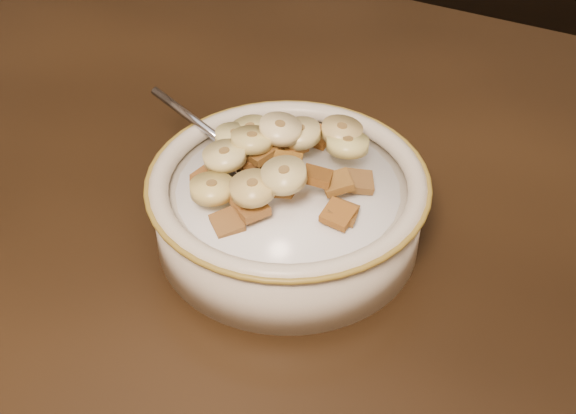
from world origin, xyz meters
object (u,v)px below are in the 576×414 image
at_px(table, 267,279).
at_px(spoon, 256,167).
at_px(chair, 461,124).
at_px(cereal_bowl, 288,214).

height_order(table, spoon, spoon).
height_order(chair, spoon, chair).
height_order(chair, cereal_bowl, chair).
bearing_deg(chair, cereal_bowl, -110.12).
distance_m(table, spoon, 0.09).
distance_m(cereal_bowl, spoon, 0.04).
relative_size(table, chair, 1.58).
xyz_separation_m(table, cereal_bowl, (0.00, 0.03, 0.04)).
bearing_deg(cereal_bowl, spoon, 164.50).
bearing_deg(table, spoon, 126.07).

